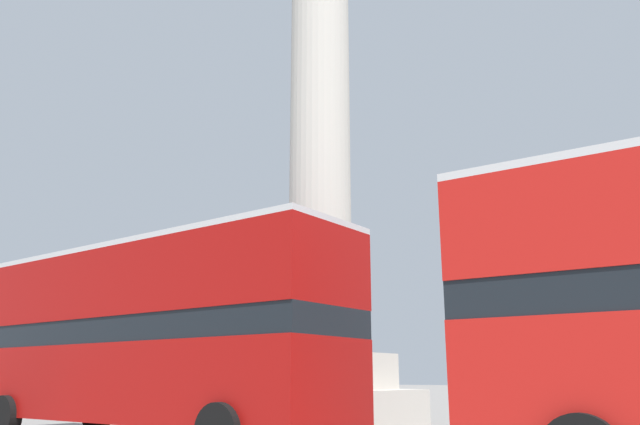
# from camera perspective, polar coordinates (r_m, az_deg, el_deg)

# --- Properties ---
(monument_column) EXTENTS (4.83, 4.83, 20.29)m
(monument_column) POSITION_cam_1_polar(r_m,az_deg,el_deg) (20.52, 0.00, 2.94)
(monument_column) COLOR beige
(monument_column) RESTS_ON ground_plane
(bus_a) EXTENTS (10.31, 2.92, 4.33)m
(bus_a) POSITION_cam_1_polar(r_m,az_deg,el_deg) (14.95, -15.20, -10.57)
(bus_a) COLOR #A80F0C
(bus_a) RESTS_ON ground_plane
(equestrian_statue) EXTENTS (3.23, 2.52, 6.34)m
(equestrian_statue) POSITION_cam_1_polar(r_m,az_deg,el_deg) (30.55, -14.61, -13.37)
(equestrian_statue) COLOR beige
(equestrian_statue) RESTS_ON ground_plane
(street_lamp) EXTENTS (0.45, 0.45, 5.48)m
(street_lamp) POSITION_cam_1_polar(r_m,az_deg,el_deg) (18.30, -13.77, -8.82)
(street_lamp) COLOR black
(street_lamp) RESTS_ON ground_plane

